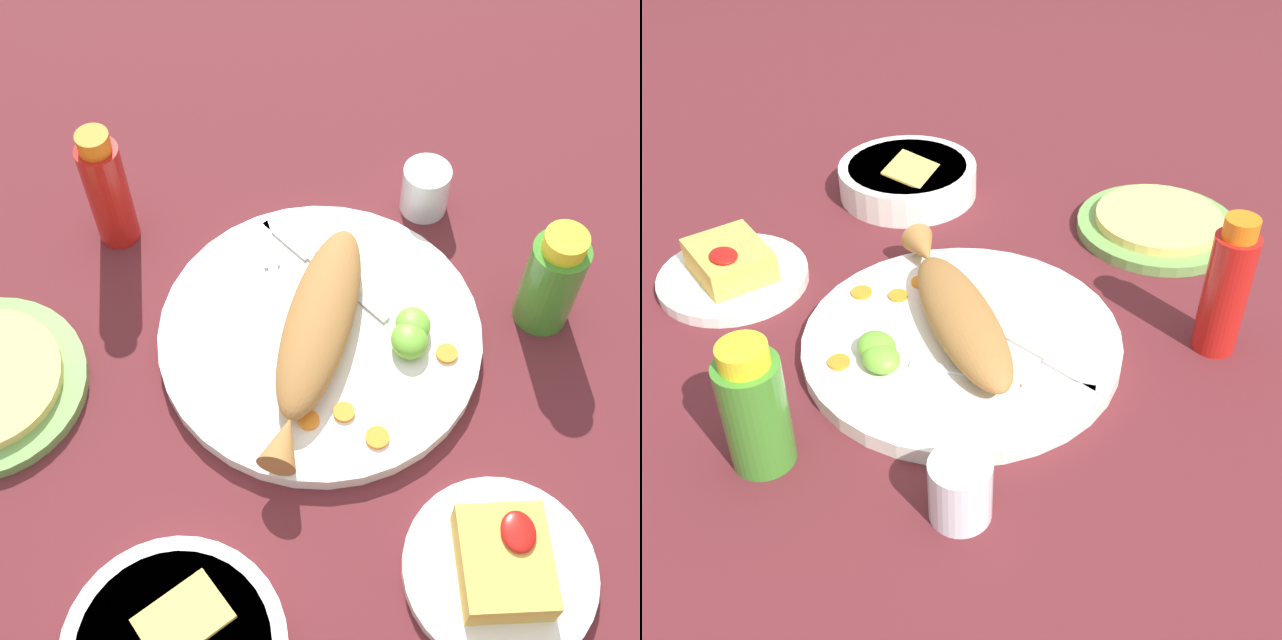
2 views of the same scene
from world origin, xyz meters
TOP-DOWN VIEW (x-y plane):
  - ground_plane at (0.00, 0.00)m, footprint 4.00×4.00m
  - main_plate at (0.00, 0.00)m, footprint 0.34×0.34m
  - fried_fish at (-0.01, 0.00)m, footprint 0.29×0.13m
  - fork_near at (0.07, 0.05)m, footprint 0.18×0.05m
  - fork_far at (0.09, -0.00)m, footprint 0.15×0.13m
  - carrot_slice_near at (-0.10, 0.02)m, footprint 0.02×0.02m
  - carrot_slice_mid at (-0.10, -0.02)m, footprint 0.02×0.02m
  - carrot_slice_far at (-0.12, -0.05)m, footprint 0.02×0.02m
  - carrot_slice_extra at (-0.03, -0.13)m, footprint 0.02×0.02m
  - lime_wedge_main at (-0.02, -0.09)m, footprint 0.04×0.04m
  - lime_wedge_side at (-0.01, -0.09)m, footprint 0.04×0.04m
  - hot_sauce_bottle_red at (0.15, 0.22)m, footprint 0.05×0.05m
  - hot_sauce_bottle_green at (0.02, -0.24)m, footprint 0.06×0.06m
  - salt_cup at (0.18, -0.13)m, footprint 0.05×0.05m
  - side_plate_fries at (-0.25, -0.15)m, footprint 0.17×0.17m
  - fries_pile at (-0.25, -0.15)m, footprint 0.10×0.08m
  - guacamole_bowl at (-0.32, 0.13)m, footprint 0.19×0.19m
  - tortilla_plate at (-0.04, 0.34)m, footprint 0.21×0.21m
  - tortilla_stack at (-0.04, 0.34)m, footprint 0.16×0.16m

SIDE VIEW (x-z plane):
  - ground_plane at x=0.00m, z-range 0.00..0.00m
  - side_plate_fries at x=-0.25m, z-range 0.00..0.01m
  - tortilla_plate at x=-0.04m, z-range 0.00..0.01m
  - main_plate at x=0.00m, z-range 0.00..0.02m
  - fork_near at x=0.07m, z-range 0.02..0.02m
  - fork_far at x=0.09m, z-range 0.02..0.02m
  - carrot_slice_near at x=-0.10m, z-range 0.02..0.02m
  - carrot_slice_mid at x=-0.10m, z-range 0.02..0.02m
  - carrot_slice_far at x=-0.12m, z-range 0.02..0.02m
  - carrot_slice_extra at x=-0.03m, z-range 0.02..0.02m
  - tortilla_stack at x=-0.04m, z-range 0.01..0.03m
  - guacamole_bowl at x=-0.32m, z-range 0.00..0.05m
  - salt_cup at x=0.18m, z-range 0.00..0.06m
  - lime_wedge_side at x=-0.01m, z-range 0.02..0.04m
  - lime_wedge_main at x=-0.02m, z-range 0.02..0.04m
  - fries_pile at x=-0.25m, z-range 0.01..0.05m
  - fried_fish at x=-0.01m, z-range 0.02..0.06m
  - hot_sauce_bottle_green at x=0.02m, z-range 0.00..0.13m
  - hot_sauce_bottle_red at x=0.15m, z-range 0.00..0.15m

